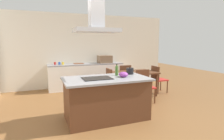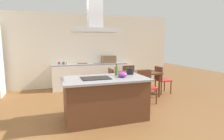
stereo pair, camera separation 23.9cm
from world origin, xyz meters
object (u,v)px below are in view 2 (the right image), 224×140
Objects in this scene: cooktop at (96,78)px; chair_facing_island at (146,84)px; coffee_mug_yellow at (67,63)px; olive_oil_bottle at (116,71)px; countertop_microwave at (109,59)px; range_hood at (95,20)px; cutting_board at (82,63)px; dining_table at (136,75)px; tea_kettle at (130,71)px; coffee_mug_red at (59,63)px; coffee_mug_blue at (63,63)px; mixing_bowl at (122,75)px; chair_at_right_end at (161,78)px; chair_facing_back_wall at (127,76)px; chair_at_left_end at (107,82)px.

cooktop reaches higher than chair_facing_island.
olive_oil_bottle is at bearing -71.56° from coffee_mug_yellow.
range_hood is (-1.17, -2.88, 1.06)m from countertop_microwave.
olive_oil_bottle is at bearing -82.99° from cutting_board.
coffee_mug_yellow reaches higher than dining_table.
tea_kettle reaches higher than coffee_mug_red.
olive_oil_bottle is 2.90m from coffee_mug_blue.
dining_table is (1.59, 1.38, -0.24)m from cooktop.
cutting_board is (-0.40, 2.97, -0.05)m from mixing_bowl.
coffee_mug_red is at bearing 153.54° from chair_at_right_end.
chair_facing_back_wall is (0.70, 1.80, -0.47)m from tea_kettle.
cooktop is 0.57m from olive_oil_bottle.
olive_oil_bottle is 1.30m from chair_at_left_end.
coffee_mug_red is (-0.62, 2.94, 0.04)m from cooktop.
tea_kettle is 3.09m from coffee_mug_red.
olive_oil_bottle is at bearing 104.07° from mixing_bowl.
cooktop is 0.67× the size of chair_at_left_end.
coffee_mug_yellow is (-1.26, 2.63, -0.03)m from tea_kettle.
countertop_microwave reaches higher than cutting_board.
cutting_board is at bearing -0.62° from coffee_mug_red.
chair_facing_island is at bearing -79.06° from countertop_microwave.
tea_kettle is 1.37m from dining_table.
mixing_bowl is 0.15× the size of dining_table.
cooktop is 2.94m from cutting_board.
coffee_mug_red and coffee_mug_blue have the same top height.
olive_oil_bottle is 0.30× the size of chair_facing_back_wall.
cooktop is 1.20× the size of countertop_microwave.
countertop_microwave is at bearing 76.51° from olive_oil_bottle.
coffee_mug_red is 2.43m from chair_facing_back_wall.
coffee_mug_red is at bearing 129.85° from chair_at_left_end.
chair_at_left_end is 1.13m from chair_facing_island.
cutting_board is at bearing 5.66° from coffee_mug_yellow.
dining_table is at bearing -47.89° from cutting_board.
cooktop is 0.43× the size of dining_table.
chair_facing_back_wall is 1.00× the size of chair_facing_island.
cooktop is 1.59m from chair_at_left_end.
olive_oil_bottle is 0.30× the size of chair_at_left_end.
countertop_microwave reaches higher than cooktop.
mixing_bowl is at bearing -142.94° from chair_facing_island.
olive_oil_bottle is 2.36m from chair_at_right_end.
chair_at_right_end is at bearing 28.84° from range_hood.
dining_table is at bearing -35.12° from coffee_mug_red.
chair_at_left_end is (0.09, 1.42, -0.45)m from mixing_bowl.
coffee_mug_red is at bearing 179.38° from cutting_board.
coffee_mug_red is (-1.52, 2.69, -0.03)m from tea_kettle.
coffee_mug_blue is at bearing -178.60° from cutting_board.
chair_facing_back_wall is (2.22, -0.89, -0.44)m from coffee_mug_red.
countertop_microwave is 1.80m from coffee_mug_red.
mixing_bowl is at bearing -4.25° from cooktop.
coffee_mug_blue is 0.10× the size of chair_facing_back_wall.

